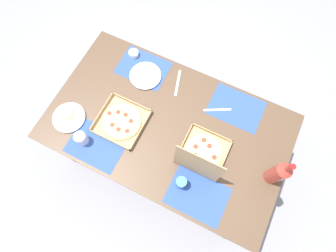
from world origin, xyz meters
The scene contains 16 objects.
ground_plane centered at (0.00, 0.00, 0.00)m, with size 6.00×6.00×0.00m, color gray.
dining_table centered at (0.00, 0.00, 0.64)m, with size 1.61×0.95×0.74m.
placemat_near_left centered at (-0.36, -0.33, 0.74)m, with size 0.36×0.26×0.00m, color #2D4C9E.
placemat_near_right centered at (0.36, -0.33, 0.74)m, with size 0.36×0.26×0.00m, color #2D4C9E.
placemat_far_left centered at (-0.36, 0.33, 0.74)m, with size 0.36×0.26×0.00m, color #2D4C9E.
placemat_far_right centered at (0.36, 0.33, 0.74)m, with size 0.36×0.26×0.00m, color #2D4C9E.
pizza_box_corner_left centered at (0.29, 0.11, 0.75)m, with size 0.31×0.31×0.04m.
pizza_box_edge_far centered at (-0.28, 0.09, 0.79)m, with size 0.29×0.29×0.32m.
plate_near_right centered at (0.31, -0.27, 0.75)m, with size 0.23×0.23×0.02m.
plate_far_right centered at (0.63, 0.24, 0.75)m, with size 0.22×0.22×0.03m.
soda_bottle centered at (-0.73, 0.02, 0.87)m, with size 0.09×0.09×0.32m.
cup_clear_left centered at (0.45, 0.34, 0.79)m, with size 0.07×0.07×0.09m, color silver.
cup_red centered at (-0.24, 0.31, 0.79)m, with size 0.07×0.07×0.09m, color teal.
condiment_bowl centered at (0.47, -0.39, 0.76)m, with size 0.07×0.07×0.04m, color white.
knife_by_near_left centered at (0.08, -0.32, 0.74)m, with size 0.21×0.02×0.01m, color #B7B7BC.
fork_by_near_right centered at (-0.25, -0.25, 0.74)m, with size 0.19×0.02×0.01m, color #B7B7BC.
Camera 1 is at (-0.27, 0.55, 2.41)m, focal length 28.31 mm.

